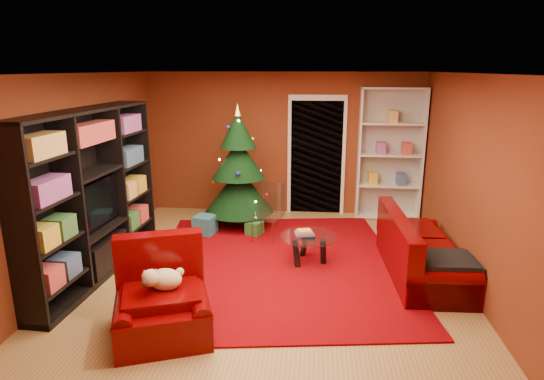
# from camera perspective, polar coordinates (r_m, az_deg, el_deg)

# --- Properties ---
(floor) EXTENTS (5.00, 5.50, 0.05)m
(floor) POSITION_cam_1_polar(r_m,az_deg,el_deg) (6.20, -0.36, -10.61)
(floor) COLOR olive
(floor) RESTS_ON ground
(ceiling) EXTENTS (5.00, 5.50, 0.05)m
(ceiling) POSITION_cam_1_polar(r_m,az_deg,el_deg) (5.59, -0.40, 14.69)
(ceiling) COLOR silver
(ceiling) RESTS_ON wall_back
(wall_back) EXTENTS (5.00, 0.05, 2.60)m
(wall_back) POSITION_cam_1_polar(r_m,az_deg,el_deg) (8.46, 1.54, 5.81)
(wall_back) COLOR maroon
(wall_back) RESTS_ON ground
(wall_left) EXTENTS (0.05, 5.50, 2.60)m
(wall_left) POSITION_cam_1_polar(r_m,az_deg,el_deg) (6.51, -23.10, 1.76)
(wall_left) COLOR maroon
(wall_left) RESTS_ON ground
(wall_right) EXTENTS (0.05, 5.50, 2.60)m
(wall_right) POSITION_cam_1_polar(r_m,az_deg,el_deg) (6.05, 24.16, 0.71)
(wall_right) COLOR maroon
(wall_right) RESTS_ON ground
(doorway) EXTENTS (1.06, 0.60, 2.16)m
(doorway) POSITION_cam_1_polar(r_m,az_deg,el_deg) (8.44, 5.58, 4.00)
(doorway) COLOR black
(doorway) RESTS_ON floor
(rug) EXTENTS (3.81, 4.29, 0.02)m
(rug) POSITION_cam_1_polar(r_m,az_deg,el_deg) (6.43, 0.80, -9.29)
(rug) COLOR #760105
(rug) RESTS_ON floor
(media_unit) EXTENTS (0.58, 2.86, 2.18)m
(media_unit) POSITION_cam_1_polar(r_m,az_deg,el_deg) (6.27, -21.72, -0.55)
(media_unit) COLOR black
(media_unit) RESTS_ON floor
(christmas_tree) EXTENTS (1.56, 1.56, 2.11)m
(christmas_tree) POSITION_cam_1_polar(r_m,az_deg,el_deg) (7.71, -4.21, 2.76)
(christmas_tree) COLOR black
(christmas_tree) RESTS_ON floor
(gift_box_teal) EXTENTS (0.39, 0.39, 0.32)m
(gift_box_teal) POSITION_cam_1_polar(r_m,az_deg,el_deg) (7.57, -8.40, -4.40)
(gift_box_teal) COLOR #266A81
(gift_box_teal) RESTS_ON floor
(gift_box_green) EXTENTS (0.31, 0.31, 0.24)m
(gift_box_green) POSITION_cam_1_polar(r_m,az_deg,el_deg) (7.47, -2.22, -4.84)
(gift_box_green) COLOR #246C29
(gift_box_green) RESTS_ON floor
(gift_box_red) EXTENTS (0.25, 0.25, 0.19)m
(gift_box_red) POSITION_cam_1_polar(r_m,az_deg,el_deg) (8.64, -3.40, -2.22)
(gift_box_red) COLOR maroon
(gift_box_red) RESTS_ON floor
(white_bookshelf) EXTENTS (1.12, 0.43, 2.41)m
(white_bookshelf) POSITION_cam_1_polar(r_m,az_deg,el_deg) (8.37, 14.59, 4.32)
(white_bookshelf) COLOR white
(white_bookshelf) RESTS_ON floor
(armchair) EXTENTS (1.29, 1.29, 0.79)m
(armchair) POSITION_cam_1_polar(r_m,az_deg,el_deg) (4.86, -13.67, -13.20)
(armchair) COLOR #490002
(armchair) RESTS_ON rug
(dog) EXTENTS (0.48, 0.42, 0.26)m
(dog) POSITION_cam_1_polar(r_m,az_deg,el_deg) (4.82, -13.22, -10.87)
(dog) COLOR beige
(dog) RESTS_ON armchair
(sofa) EXTENTS (0.95, 1.96, 0.83)m
(sofa) POSITION_cam_1_polar(r_m,az_deg,el_deg) (6.30, 18.50, -6.64)
(sofa) COLOR #490002
(sofa) RESTS_ON rug
(coffee_table) EXTENTS (0.97, 0.97, 0.50)m
(coffee_table) POSITION_cam_1_polar(r_m,az_deg,el_deg) (6.43, 4.54, -7.40)
(coffee_table) COLOR gray
(coffee_table) RESTS_ON rug
(acrylic_chair) EXTENTS (0.55, 0.58, 0.84)m
(acrylic_chair) POSITION_cam_1_polar(r_m,az_deg,el_deg) (7.11, -0.63, -3.30)
(acrylic_chair) COLOR #66605B
(acrylic_chair) RESTS_ON rug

